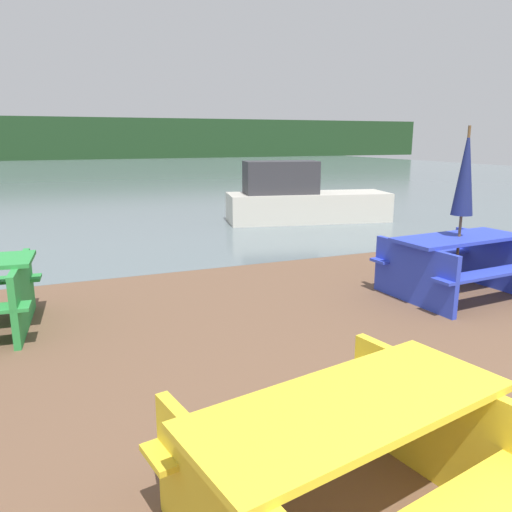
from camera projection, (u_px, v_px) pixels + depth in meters
water at (89, 172)px, 30.53m from camera, size 60.00×50.00×0.00m
far_treeline at (72, 138)px, 48.08m from camera, size 80.00×1.60×4.00m
picnic_table_yellow at (350, 454)px, 2.58m from camera, size 1.99×1.70×0.76m
picnic_table_blue at (457, 260)px, 6.59m from camera, size 1.89×1.52×0.80m
umbrella_navy at (465, 173)px, 6.32m from camera, size 0.27×0.27×2.20m
boat at (301, 200)px, 12.47m from camera, size 4.19×2.01×1.50m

